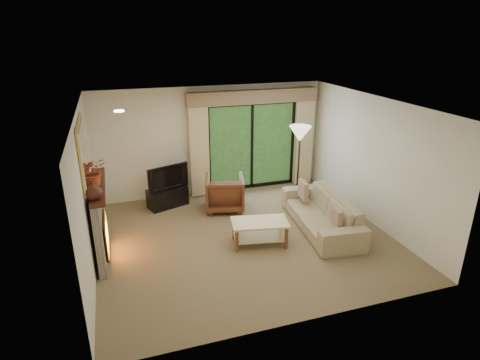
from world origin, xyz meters
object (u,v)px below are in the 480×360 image
object	(u,v)px
media_console	(168,197)
sofa	(321,212)
armchair	(225,193)
coffee_table	(260,233)

from	to	relation	value
media_console	sofa	distance (m)	3.46
media_console	sofa	xyz separation A→B (m)	(2.81, -2.02, 0.12)
media_console	armchair	distance (m)	1.33
sofa	media_console	bearing A→B (deg)	-119.78
media_console	armchair	bearing A→B (deg)	-44.08
media_console	armchair	world-z (taller)	armchair
media_console	coffee_table	world-z (taller)	coffee_table
media_console	armchair	xyz separation A→B (m)	(1.20, -0.54, 0.17)
armchair	media_console	bearing A→B (deg)	-10.22
media_console	coffee_table	distance (m)	2.64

